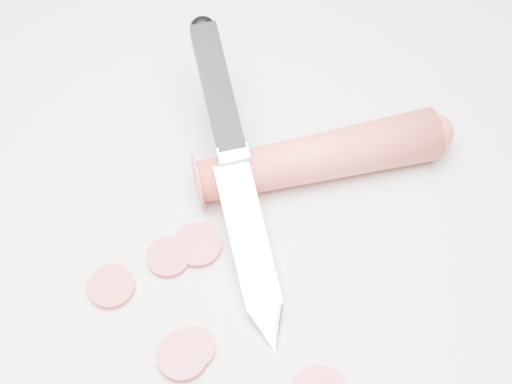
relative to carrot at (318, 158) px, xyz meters
The scene contains 8 objects.
ground 0.10m from the carrot, 83.77° to the right, with size 2.40×2.40×0.00m, color beige.
carrot is the anchor object (origin of this frame).
carrot_slice_0 0.17m from the carrot, 85.53° to the right, with size 0.03×0.03×0.01m, color #C74548.
carrot_slice_1 0.17m from the carrot, 86.47° to the right, with size 0.03×0.03×0.01m, color #C74548.
carrot_slice_2 0.17m from the carrot, 110.37° to the right, with size 0.03×0.03×0.01m, color #C74548.
carrot_slice_4 0.11m from the carrot, 107.51° to the right, with size 0.03×0.03×0.01m, color #C74548.
carrot_slice_5 0.13m from the carrot, 109.43° to the right, with size 0.03×0.03×0.01m, color #C74548.
kitchen_knife 0.07m from the carrot, 119.80° to the right, with size 0.20×0.17×0.08m, color silver, non-canonical shape.
Camera 1 is at (0.13, -0.16, 0.46)m, focal length 50.00 mm.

